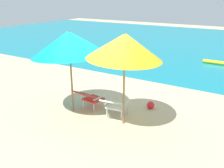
{
  "coord_description": "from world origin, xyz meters",
  "views": [
    {
      "loc": [
        3.7,
        -5.4,
        3.28
      ],
      "look_at": [
        0.0,
        0.6,
        0.75
      ],
      "focal_mm": 40.18,
      "sensor_mm": 36.0,
      "label": 1
    }
  ],
  "objects": [
    {
      "name": "ground_plane",
      "position": [
        0.0,
        4.0,
        0.0
      ],
      "size": [
        40.0,
        40.0,
        0.0
      ],
      "primitive_type": "plane",
      "color": "#CCB78E"
    },
    {
      "name": "lounge_chair_right",
      "position": [
        0.44,
        0.03,
        0.4
      ],
      "size": [
        0.65,
        0.94,
        0.68
      ],
      "color": "silver",
      "rests_on": "ground_plane"
    },
    {
      "name": "ocean_band",
      "position": [
        0.0,
        12.43,
        0.0
      ],
      "size": [
        40.0,
        18.0,
        0.01
      ],
      "primitive_type": "cube",
      "color": "teal",
      "rests_on": "ground_plane"
    },
    {
      "name": "beach_ball",
      "position": [
        1.06,
        1.1,
        0.12
      ],
      "size": [
        0.23,
        0.23,
        0.23
      ],
      "primitive_type": "sphere",
      "color": "red",
      "rests_on": "ground_plane"
    },
    {
      "name": "swim_buoy",
      "position": [
        1.96,
        7.57,
        0.1
      ],
      "size": [
        1.6,
        0.18,
        0.18
      ],
      "primitive_type": "cylinder",
      "rotation": [
        0.0,
        1.57,
        0.0
      ],
      "color": "yellow",
      "rests_on": "ocean_band"
    },
    {
      "name": "beach_umbrella_left",
      "position": [
        -0.86,
        -0.22,
        2.02
      ],
      "size": [
        2.73,
        2.7,
        2.43
      ],
      "color": "olive",
      "rests_on": "ground_plane"
    },
    {
      "name": "beach_umbrella_right",
      "position": [
        0.81,
        -0.14,
        2.09
      ],
      "size": [
        2.57,
        2.56,
        2.46
      ],
      "color": "olive",
      "rests_on": "ground_plane"
    },
    {
      "name": "lounge_chair_left",
      "position": [
        -0.49,
        0.09,
        0.4
      ],
      "size": [
        0.65,
        0.94,
        0.68
      ],
      "color": "red",
      "rests_on": "ground_plane"
    }
  ]
}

